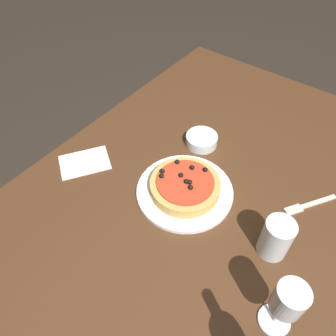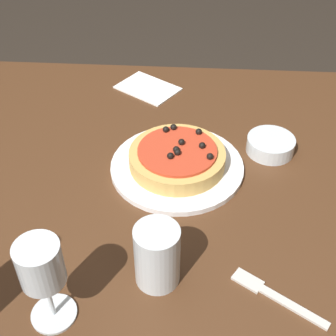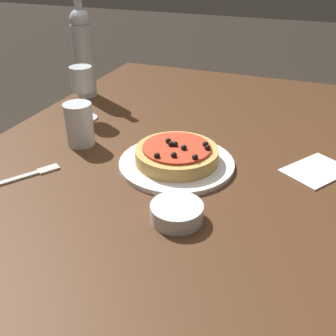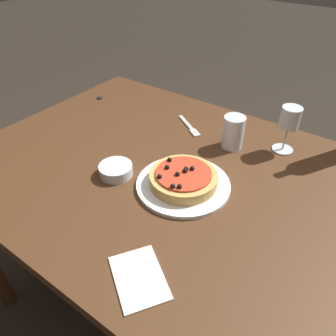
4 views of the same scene
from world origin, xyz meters
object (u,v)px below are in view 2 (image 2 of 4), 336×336
object	(u,v)px
pizza	(177,157)
fork	(273,295)
side_bowl	(270,145)
wine_glass	(41,269)
water_cup	(157,256)
dining_table	(163,210)
dinner_plate	(177,167)

from	to	relation	value
pizza	fork	size ratio (longest dim) A/B	1.34
side_bowl	fork	size ratio (longest dim) A/B	0.70
wine_glass	water_cup	size ratio (longest dim) A/B	1.42
dining_table	side_bowl	world-z (taller)	side_bowl
water_cup	wine_glass	bearing A→B (deg)	-152.39
dinner_plate	pizza	size ratio (longest dim) A/B	1.40
water_cup	fork	bearing A→B (deg)	-7.13
dining_table	water_cup	bearing A→B (deg)	-87.52
dinner_plate	fork	xyz separation A→B (m)	(0.17, -0.30, -0.00)
pizza	side_bowl	bearing A→B (deg)	20.18
dining_table	side_bowl	xyz separation A→B (m)	(0.23, 0.12, 0.10)
wine_glass	side_bowl	distance (m)	0.58
dining_table	wine_glass	distance (m)	0.40
pizza	side_bowl	size ratio (longest dim) A/B	1.92
dinner_plate	water_cup	distance (m)	0.28
dinner_plate	water_cup	size ratio (longest dim) A/B	2.46
wine_glass	water_cup	xyz separation A→B (m)	(0.15, 0.08, -0.06)
side_bowl	dining_table	bearing A→B (deg)	-153.05
dinner_plate	water_cup	world-z (taller)	water_cup
wine_glass	fork	xyz separation A→B (m)	(0.34, 0.06, -0.11)
dinner_plate	side_bowl	world-z (taller)	side_bowl
dinner_plate	water_cup	bearing A→B (deg)	-93.60
side_bowl	fork	distance (m)	0.38
wine_glass	side_bowl	xyz separation A→B (m)	(0.37, 0.43, -0.10)
pizza	fork	distance (m)	0.35
side_bowl	pizza	bearing A→B (deg)	-159.82
side_bowl	fork	bearing A→B (deg)	-94.74
water_cup	side_bowl	world-z (taller)	water_cup
water_cup	side_bowl	bearing A→B (deg)	58.25
dining_table	water_cup	size ratio (longest dim) A/B	13.56
dining_table	pizza	bearing A→B (deg)	56.64
dining_table	dinner_plate	xyz separation A→B (m)	(0.03, 0.04, 0.09)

